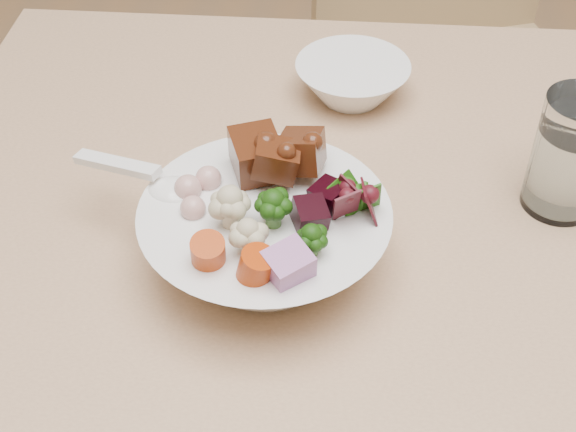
{
  "coord_description": "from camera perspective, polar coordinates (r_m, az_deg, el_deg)",
  "views": [
    {
      "loc": [
        -0.14,
        -0.45,
        1.22
      ],
      "look_at": [
        -0.21,
        0.05,
        0.74
      ],
      "focal_mm": 50.0,
      "sensor_mm": 36.0,
      "label": 1
    }
  ],
  "objects": [
    {
      "name": "food_bowl",
      "position": [
        0.72,
        -1.48,
        -1.22
      ],
      "size": [
        0.22,
        0.22,
        0.12
      ],
      "color": "white",
      "rests_on": "dining_table"
    },
    {
      "name": "side_bowl",
      "position": [
        0.94,
        4.58,
        9.56
      ],
      "size": [
        0.13,
        0.13,
        0.04
      ],
      "primitive_type": null,
      "color": "white",
      "rests_on": "dining_table"
    },
    {
      "name": "chair_far",
      "position": [
        1.4,
        11.58,
        11.78
      ],
      "size": [
        0.54,
        0.54,
        0.91
      ],
      "rotation": [
        0.0,
        0.0,
        0.37
      ],
      "color": "tan",
      "rests_on": "ground"
    },
    {
      "name": "soup_spoon",
      "position": [
        0.74,
        -9.16,
        2.26
      ],
      "size": [
        0.14,
        0.07,
        0.03
      ],
      "rotation": [
        0.0,
        0.0,
        -0.36
      ],
      "color": "white",
      "rests_on": "food_bowl"
    },
    {
      "name": "water_glass",
      "position": [
        0.82,
        19.38,
        3.86
      ],
      "size": [
        0.07,
        0.07,
        0.12
      ],
      "color": "white",
      "rests_on": "dining_table"
    }
  ]
}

